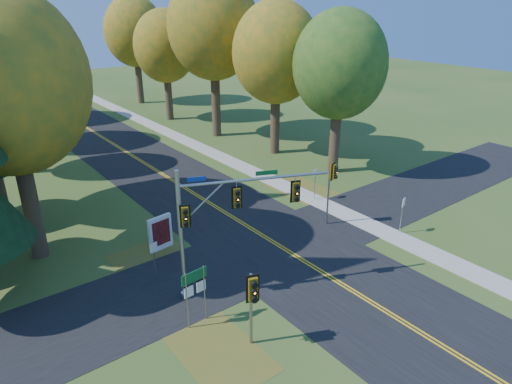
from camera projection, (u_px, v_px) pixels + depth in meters
ground at (302, 260)px, 24.99m from camera, size 160.00×160.00×0.00m
road_main at (302, 260)px, 24.99m from camera, size 8.00×160.00×0.02m
road_cross at (279, 245)px, 26.44m from camera, size 60.00×6.00×0.02m
centerline_left at (301, 260)px, 24.92m from camera, size 0.10×160.00×0.01m
centerline_right at (303, 259)px, 25.04m from camera, size 0.10×160.00×0.01m
sidewalk_east at (375, 228)px, 28.45m from camera, size 1.60×160.00×0.06m
leaf_patch_w_near at (161, 268)px, 24.26m from camera, size 4.00×6.00×0.00m
leaf_patch_e at (315, 195)px, 33.18m from camera, size 3.50×8.00×0.00m
leaf_patch_w_far at (217, 350)px, 18.59m from camera, size 3.00×5.00×0.00m
tree_w_a at (6, 83)px, 21.87m from camera, size 8.00×8.00×14.15m
tree_e_a at (340, 65)px, 34.53m from camera, size 7.20×7.20×12.73m
tree_e_b at (276, 53)px, 39.01m from camera, size 7.60×7.60×13.33m
tree_e_c at (213, 27)px, 43.63m from camera, size 8.80×8.80×15.79m
tree_e_d at (165, 47)px, 50.93m from camera, size 7.00×7.00×12.32m
tree_e_e at (135, 32)px, 59.04m from camera, size 7.80×7.80×13.74m
traffic_mast at (219, 215)px, 20.63m from camera, size 6.63×3.01×6.50m
east_signal_pole at (332, 179)px, 27.67m from camera, size 0.47×0.55×4.14m
ped_signal_pole at (252, 294)px, 17.78m from camera, size 0.53×0.63×3.48m
route_sign_cluster at (195, 286)px, 19.41m from camera, size 1.28×0.16×2.75m
info_kiosk at (160, 233)px, 25.74m from camera, size 1.48×0.41×2.03m
reg_sign_e_north at (315, 178)px, 31.82m from camera, size 0.44×0.20×2.41m
reg_sign_e_south at (403, 209)px, 27.21m from camera, size 0.44×0.18×2.38m
reg_sign_w at (154, 255)px, 22.40m from camera, size 0.44×0.13×2.35m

